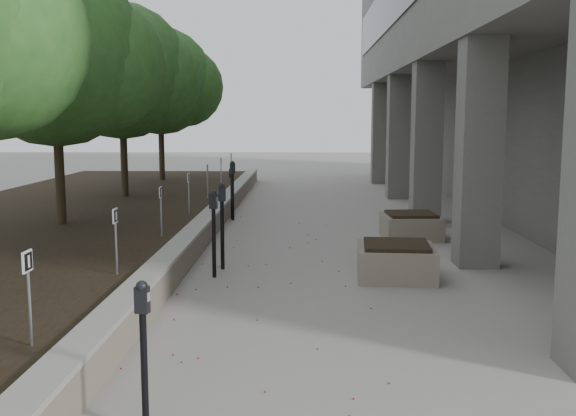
# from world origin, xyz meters

# --- Properties ---
(ground) EXTENTS (90.00, 90.00, 0.00)m
(ground) POSITION_xyz_m (0.00, 0.00, 0.00)
(ground) COLOR gray
(ground) RESTS_ON ground
(retaining_wall) EXTENTS (0.39, 26.00, 0.50)m
(retaining_wall) POSITION_xyz_m (-1.82, 9.00, 0.25)
(retaining_wall) COLOR gray
(retaining_wall) RESTS_ON ground
(planting_bed) EXTENTS (7.00, 26.00, 0.40)m
(planting_bed) POSITION_xyz_m (-5.50, 9.00, 0.20)
(planting_bed) COLOR black
(planting_bed) RESTS_ON ground
(crabapple_tree_3) EXTENTS (4.60, 4.00, 5.44)m
(crabapple_tree_3) POSITION_xyz_m (-4.80, 8.00, 3.12)
(crabapple_tree_3) COLOR #295E24
(crabapple_tree_3) RESTS_ON planting_bed
(crabapple_tree_4) EXTENTS (4.60, 4.00, 5.44)m
(crabapple_tree_4) POSITION_xyz_m (-4.80, 13.00, 3.12)
(crabapple_tree_4) COLOR #295E24
(crabapple_tree_4) RESTS_ON planting_bed
(crabapple_tree_5) EXTENTS (4.60, 4.00, 5.44)m
(crabapple_tree_5) POSITION_xyz_m (-4.80, 18.00, 3.12)
(crabapple_tree_5) COLOR #295E24
(crabapple_tree_5) RESTS_ON planting_bed
(parking_sign_2) EXTENTS (0.04, 0.22, 0.96)m
(parking_sign_2) POSITION_xyz_m (-2.35, 0.50, 0.88)
(parking_sign_2) COLOR black
(parking_sign_2) RESTS_ON planting_bed
(parking_sign_3) EXTENTS (0.04, 0.22, 0.96)m
(parking_sign_3) POSITION_xyz_m (-2.35, 3.50, 0.88)
(parking_sign_3) COLOR black
(parking_sign_3) RESTS_ON planting_bed
(parking_sign_4) EXTENTS (0.04, 0.22, 0.96)m
(parking_sign_4) POSITION_xyz_m (-2.35, 6.50, 0.88)
(parking_sign_4) COLOR black
(parking_sign_4) RESTS_ON planting_bed
(parking_sign_5) EXTENTS (0.04, 0.22, 0.96)m
(parking_sign_5) POSITION_xyz_m (-2.35, 9.50, 0.88)
(parking_sign_5) COLOR black
(parking_sign_5) RESTS_ON planting_bed
(parking_sign_6) EXTENTS (0.04, 0.22, 0.96)m
(parking_sign_6) POSITION_xyz_m (-2.35, 12.50, 0.88)
(parking_sign_6) COLOR black
(parking_sign_6) RESTS_ON planting_bed
(parking_sign_7) EXTENTS (0.04, 0.22, 0.96)m
(parking_sign_7) POSITION_xyz_m (-2.35, 15.50, 0.88)
(parking_sign_7) COLOR black
(parking_sign_7) RESTS_ON planting_bed
(parking_sign_8) EXTENTS (0.04, 0.22, 0.96)m
(parking_sign_8) POSITION_xyz_m (-2.35, 18.50, 0.88)
(parking_sign_8) COLOR black
(parking_sign_8) RESTS_ON planting_bed
(parking_meter_1) EXTENTS (0.14, 0.11, 1.31)m
(parking_meter_1) POSITION_xyz_m (-0.99, -0.48, 0.66)
(parking_meter_1) COLOR black
(parking_meter_1) RESTS_ON ground
(parking_meter_2) EXTENTS (0.16, 0.12, 1.45)m
(parking_meter_2) POSITION_xyz_m (-1.16, 4.99, 0.73)
(parking_meter_2) COLOR black
(parking_meter_2) RESTS_ON ground
(parking_meter_3) EXTENTS (0.17, 0.14, 1.52)m
(parking_meter_3) POSITION_xyz_m (-1.09, 5.59, 0.76)
(parking_meter_3) COLOR black
(parking_meter_3) RESTS_ON ground
(parking_meter_4) EXTENTS (0.18, 0.15, 1.54)m
(parking_meter_4) POSITION_xyz_m (-1.50, 11.14, 0.77)
(parking_meter_4) COLOR black
(parking_meter_4) RESTS_ON ground
(parking_meter_5) EXTENTS (0.14, 0.11, 1.37)m
(parking_meter_5) POSITION_xyz_m (-1.55, 11.32, 0.69)
(parking_meter_5) COLOR black
(parking_meter_5) RESTS_ON ground
(planter_front) EXTENTS (1.35, 1.35, 0.59)m
(planter_front) POSITION_xyz_m (1.85, 5.02, 0.29)
(planter_front) COLOR gray
(planter_front) RESTS_ON ground
(planter_back) EXTENTS (1.28, 1.28, 0.57)m
(planter_back) POSITION_xyz_m (2.68, 8.68, 0.28)
(planter_back) COLOR gray
(planter_back) RESTS_ON ground
(berry_scatter) EXTENTS (3.30, 14.10, 0.02)m
(berry_scatter) POSITION_xyz_m (-0.10, 5.00, 0.01)
(berry_scatter) COLOR #95240A
(berry_scatter) RESTS_ON ground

